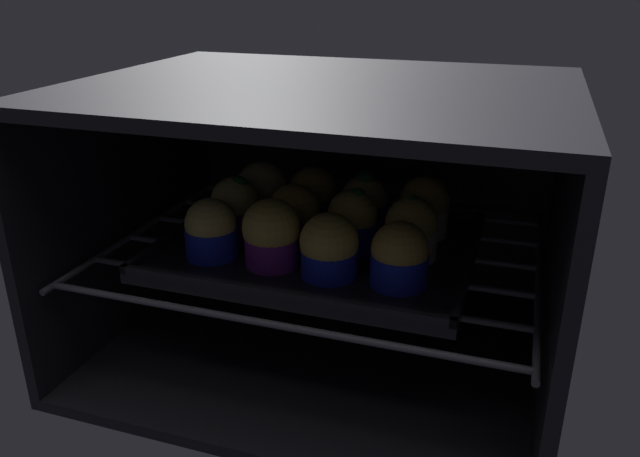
# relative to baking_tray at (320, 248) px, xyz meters

# --- Properties ---
(oven_cavity) EXTENTS (0.59, 0.47, 0.37)m
(oven_cavity) POSITION_rel_baking_tray_xyz_m (0.00, 0.05, 0.02)
(oven_cavity) COLOR black
(oven_cavity) RESTS_ON ground
(oven_rack) EXTENTS (0.55, 0.42, 0.01)m
(oven_rack) POSITION_rel_baking_tray_xyz_m (0.00, 0.01, -0.01)
(oven_rack) COLOR #51515B
(oven_rack) RESTS_ON oven_cavity
(baking_tray) EXTENTS (0.39, 0.31, 0.02)m
(baking_tray) POSITION_rel_baking_tray_xyz_m (0.00, 0.00, 0.00)
(baking_tray) COLOR black
(baking_tray) RESTS_ON oven_rack
(muffin_row0_col0) EXTENTS (0.06, 0.06, 0.07)m
(muffin_row0_col0) POSITION_rel_baking_tray_xyz_m (-0.11, -0.07, 0.04)
(muffin_row0_col0) COLOR #1928B7
(muffin_row0_col0) RESTS_ON baking_tray
(muffin_row0_col1) EXTENTS (0.07, 0.07, 0.08)m
(muffin_row0_col1) POSITION_rel_baking_tray_xyz_m (-0.04, -0.07, 0.04)
(muffin_row0_col1) COLOR #7A238C
(muffin_row0_col1) RESTS_ON baking_tray
(muffin_row0_col2) EXTENTS (0.07, 0.07, 0.08)m
(muffin_row0_col2) POSITION_rel_baking_tray_xyz_m (0.04, -0.08, 0.04)
(muffin_row0_col2) COLOR #1928B7
(muffin_row0_col2) RESTS_ON baking_tray
(muffin_row0_col3) EXTENTS (0.06, 0.06, 0.07)m
(muffin_row0_col3) POSITION_rel_baking_tray_xyz_m (0.12, -0.08, 0.04)
(muffin_row0_col3) COLOR #1928B7
(muffin_row0_col3) RESTS_ON baking_tray
(muffin_row1_col0) EXTENTS (0.06, 0.06, 0.08)m
(muffin_row1_col0) POSITION_rel_baking_tray_xyz_m (-0.12, -0.00, 0.04)
(muffin_row1_col0) COLOR #7A238C
(muffin_row1_col0) RESTS_ON baking_tray
(muffin_row1_col1) EXTENTS (0.07, 0.07, 0.08)m
(muffin_row1_col1) POSITION_rel_baking_tray_xyz_m (-0.04, 0.00, 0.04)
(muffin_row1_col1) COLOR #1928B7
(muffin_row1_col1) RESTS_ON baking_tray
(muffin_row1_col2) EXTENTS (0.06, 0.06, 0.08)m
(muffin_row1_col2) POSITION_rel_baking_tray_xyz_m (0.04, 0.00, 0.04)
(muffin_row1_col2) COLOR #1928B7
(muffin_row1_col2) RESTS_ON baking_tray
(muffin_row1_col3) EXTENTS (0.06, 0.06, 0.08)m
(muffin_row1_col3) POSITION_rel_baking_tray_xyz_m (0.12, 0.00, 0.04)
(muffin_row1_col3) COLOR silver
(muffin_row1_col3) RESTS_ON baking_tray
(muffin_row2_col0) EXTENTS (0.07, 0.07, 0.08)m
(muffin_row2_col0) POSITION_rel_baking_tray_xyz_m (-0.11, 0.08, 0.04)
(muffin_row2_col0) COLOR #7A238C
(muffin_row2_col0) RESTS_ON baking_tray
(muffin_row2_col1) EXTENTS (0.07, 0.07, 0.08)m
(muffin_row2_col1) POSITION_rel_baking_tray_xyz_m (-0.04, 0.08, 0.04)
(muffin_row2_col1) COLOR #1928B7
(muffin_row2_col1) RESTS_ON baking_tray
(muffin_row2_col2) EXTENTS (0.06, 0.06, 0.08)m
(muffin_row2_col2) POSITION_rel_baking_tray_xyz_m (0.04, 0.07, 0.04)
(muffin_row2_col2) COLOR #1928B7
(muffin_row2_col2) RESTS_ON baking_tray
(muffin_row2_col3) EXTENTS (0.07, 0.07, 0.08)m
(muffin_row2_col3) POSITION_rel_baking_tray_xyz_m (0.12, 0.08, 0.04)
(muffin_row2_col3) COLOR silver
(muffin_row2_col3) RESTS_ON baking_tray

